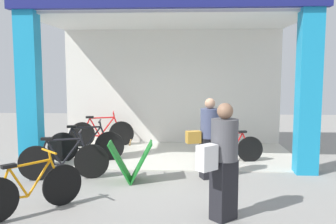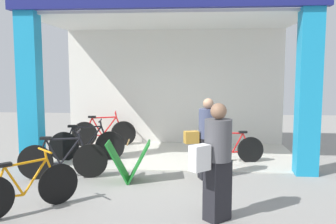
{
  "view_description": "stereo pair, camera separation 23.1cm",
  "coord_description": "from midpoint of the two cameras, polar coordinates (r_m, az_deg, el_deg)",
  "views": [
    {
      "loc": [
        0.42,
        -7.31,
        2.07
      ],
      "look_at": [
        0.0,
        0.75,
        1.15
      ],
      "focal_mm": 38.8,
      "sensor_mm": 36.0,
      "label": 1
    },
    {
      "loc": [
        0.65,
        -7.29,
        2.07
      ],
      "look_at": [
        0.0,
        0.75,
        1.15
      ],
      "focal_mm": 38.8,
      "sensor_mm": 36.0,
      "label": 2
    }
  ],
  "objects": [
    {
      "name": "ground_plane",
      "position": [
        7.61,
        0.42,
        -9.29
      ],
      "size": [
        20.14,
        20.14,
        0.0
      ],
      "primitive_type": "plane",
      "color": "gray",
      "rests_on": "ground"
    },
    {
      "name": "shop_facade",
      "position": [
        8.92,
        1.19,
        7.0
      ],
      "size": [
        6.27,
        3.31,
        3.98
      ],
      "color": "beige",
      "rests_on": "ground"
    },
    {
      "name": "bicycle_inside_0",
      "position": [
        8.29,
        10.63,
        -5.72
      ],
      "size": [
        1.49,
        0.41,
        0.83
      ],
      "color": "black",
      "rests_on": "ground"
    },
    {
      "name": "bicycle_inside_1",
      "position": [
        8.56,
        -11.9,
        -5.03
      ],
      "size": [
        1.71,
        0.47,
        0.95
      ],
      "color": "black",
      "rests_on": "ground"
    },
    {
      "name": "bicycle_inside_2",
      "position": [
        10.12,
        -9.4,
        -3.18
      ],
      "size": [
        1.72,
        0.5,
        0.96
      ],
      "color": "black",
      "rests_on": "ground"
    },
    {
      "name": "bicycle_parked_0",
      "position": [
        7.27,
        -15.33,
        -7.22
      ],
      "size": [
        1.67,
        0.47,
        0.93
      ],
      "color": "black",
      "rests_on": "ground"
    },
    {
      "name": "bicycle_parked_1",
      "position": [
        5.75,
        -20.28,
        -11.22
      ],
      "size": [
        1.14,
        1.22,
        0.89
      ],
      "color": "black",
      "rests_on": "ground"
    },
    {
      "name": "sandwich_board_sign",
      "position": [
        6.88,
        -5.26,
        -7.74
      ],
      "size": [
        0.86,
        0.59,
        0.77
      ],
      "color": "#197226",
      "rests_on": "ground"
    },
    {
      "name": "pedestrian_0",
      "position": [
        5.05,
        8.92,
        -7.42
      ],
      "size": [
        0.66,
        0.64,
        1.64
      ],
      "color": "black",
      "rests_on": "ground"
    },
    {
      "name": "pedestrian_1",
      "position": [
        6.99,
        7.06,
        -4.0
      ],
      "size": [
        0.69,
        0.46,
        1.55
      ],
      "color": "black",
      "rests_on": "ground"
    }
  ]
}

